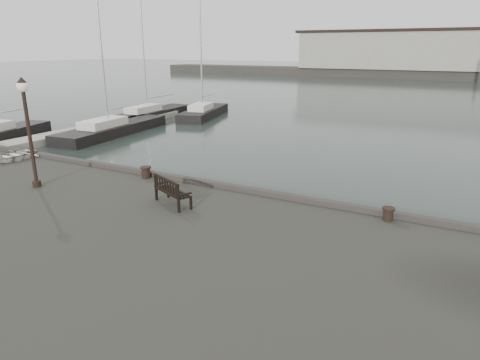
% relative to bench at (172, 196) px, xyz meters
% --- Properties ---
extents(ground, '(400.00, 400.00, 0.00)m').
position_rel_bench_xyz_m(ground, '(1.24, 2.53, -1.86)').
color(ground, black).
rests_on(ground, ground).
extents(pontoon, '(2.00, 24.00, 0.50)m').
position_rel_bench_xyz_m(pontoon, '(-18.76, 12.53, -1.61)').
color(pontoon, '#9F9C93').
rests_on(pontoon, ground).
extents(breakwater, '(140.00, 9.50, 12.20)m').
position_rel_bench_xyz_m(breakwater, '(-3.31, 94.53, 2.44)').
color(breakwater, '#383530').
rests_on(breakwater, ground).
extents(bench, '(1.71, 1.16, 0.94)m').
position_rel_bench_xyz_m(bench, '(0.00, 0.00, 0.00)').
color(bench, black).
rests_on(bench, quay).
extents(bollard_left, '(0.46, 0.46, 0.46)m').
position_rel_bench_xyz_m(bollard_left, '(-2.87, 2.03, -0.07)').
color(bollard_left, black).
rests_on(bollard_left, quay).
extents(bollard_right, '(0.40, 0.40, 0.41)m').
position_rel_bench_xyz_m(bollard_right, '(6.67, 2.02, -0.09)').
color(bollard_right, black).
rests_on(bollard_right, quay).
extents(lamp_post, '(0.41, 0.41, 4.11)m').
position_rel_bench_xyz_m(lamp_post, '(-5.78, -0.87, 2.33)').
color(lamp_post, black).
rests_on(lamp_post, quay).
extents(dinghy, '(1.71, 2.29, 0.45)m').
position_rel_bench_xyz_m(dinghy, '(-10.31, 1.37, -0.07)').
color(dinghy, silver).
rests_on(dinghy, quay).
extents(yacht_a, '(4.23, 8.63, 11.59)m').
position_rel_bench_xyz_m(yacht_a, '(-22.49, 8.68, -1.62)').
color(yacht_a, black).
rests_on(yacht_a, ground).
extents(yacht_b, '(3.12, 11.21, 14.49)m').
position_rel_bench_xyz_m(yacht_b, '(-19.10, 21.87, -1.61)').
color(yacht_b, black).
rests_on(yacht_b, ground).
extents(yacht_c, '(3.79, 11.43, 14.86)m').
position_rel_bench_xyz_m(yacht_c, '(-16.53, 14.13, -1.61)').
color(yacht_c, black).
rests_on(yacht_c, ground).
extents(yacht_d, '(4.74, 9.61, 11.71)m').
position_rel_bench_xyz_m(yacht_d, '(-15.16, 25.37, -1.63)').
color(yacht_d, black).
rests_on(yacht_d, ground).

